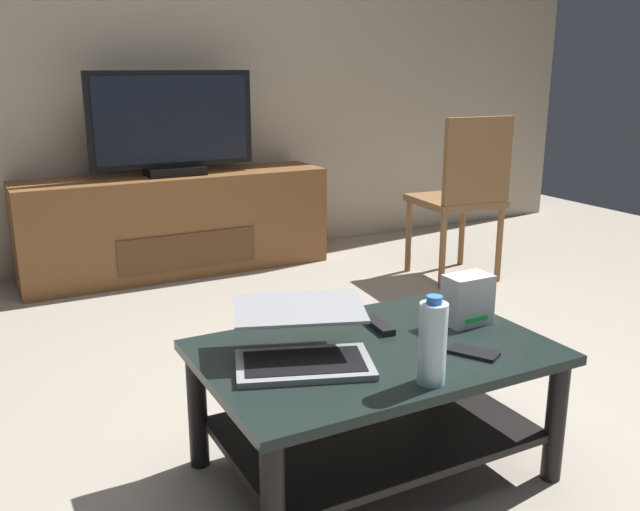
{
  "coord_description": "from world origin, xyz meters",
  "views": [
    {
      "loc": [
        -1.16,
        -1.82,
        1.22
      ],
      "look_at": [
        -0.05,
        0.27,
        0.56
      ],
      "focal_mm": 38.8,
      "sensor_mm": 36.0,
      "label": 1
    }
  ],
  "objects_px": {
    "television": "(172,126)",
    "laptop": "(302,341)",
    "water_bottle_near": "(432,342)",
    "tv_remote": "(378,325)",
    "router_box": "(467,299)",
    "media_cabinet": "(177,224)",
    "coffee_table": "(374,387)",
    "cell_phone": "(473,352)",
    "dining_chair": "(464,190)"
  },
  "relations": [
    {
      "from": "laptop",
      "to": "router_box",
      "type": "bearing_deg",
      "value": 1.56
    },
    {
      "from": "router_box",
      "to": "water_bottle_near",
      "type": "height_order",
      "value": "water_bottle_near"
    },
    {
      "from": "router_box",
      "to": "media_cabinet",
      "type": "bearing_deg",
      "value": 96.49
    },
    {
      "from": "coffee_table",
      "to": "dining_chair",
      "type": "relative_size",
      "value": 1.07
    },
    {
      "from": "cell_phone",
      "to": "tv_remote",
      "type": "height_order",
      "value": "tv_remote"
    },
    {
      "from": "laptop",
      "to": "dining_chair",
      "type": "bearing_deg",
      "value": 39.43
    },
    {
      "from": "laptop",
      "to": "tv_remote",
      "type": "distance_m",
      "value": 0.35
    },
    {
      "from": "router_box",
      "to": "tv_remote",
      "type": "relative_size",
      "value": 1.01
    },
    {
      "from": "media_cabinet",
      "to": "water_bottle_near",
      "type": "xyz_separation_m",
      "value": [
        -0.1,
        -2.65,
        0.23
      ]
    },
    {
      "from": "television",
      "to": "cell_phone",
      "type": "bearing_deg",
      "value": -87.19
    },
    {
      "from": "dining_chair",
      "to": "cell_phone",
      "type": "height_order",
      "value": "dining_chair"
    },
    {
      "from": "cell_phone",
      "to": "television",
      "type": "bearing_deg",
      "value": 62.83
    },
    {
      "from": "tv_remote",
      "to": "laptop",
      "type": "bearing_deg",
      "value": -153.93
    },
    {
      "from": "dining_chair",
      "to": "router_box",
      "type": "height_order",
      "value": "dining_chair"
    },
    {
      "from": "television",
      "to": "cell_phone",
      "type": "height_order",
      "value": "television"
    },
    {
      "from": "coffee_table",
      "to": "laptop",
      "type": "height_order",
      "value": "laptop"
    },
    {
      "from": "media_cabinet",
      "to": "cell_phone",
      "type": "distance_m",
      "value": 2.56
    },
    {
      "from": "dining_chair",
      "to": "water_bottle_near",
      "type": "distance_m",
      "value": 2.27
    },
    {
      "from": "media_cabinet",
      "to": "laptop",
      "type": "distance_m",
      "value": 2.39
    },
    {
      "from": "coffee_table",
      "to": "media_cabinet",
      "type": "relative_size",
      "value": 0.56
    },
    {
      "from": "router_box",
      "to": "tv_remote",
      "type": "xyz_separation_m",
      "value": [
        -0.27,
        0.1,
        -0.07
      ]
    },
    {
      "from": "media_cabinet",
      "to": "television",
      "type": "bearing_deg",
      "value": -90.0
    },
    {
      "from": "dining_chair",
      "to": "media_cabinet",
      "type": "bearing_deg",
      "value": 146.14
    },
    {
      "from": "laptop",
      "to": "tv_remote",
      "type": "relative_size",
      "value": 2.93
    },
    {
      "from": "media_cabinet",
      "to": "tv_remote",
      "type": "relative_size",
      "value": 11.37
    },
    {
      "from": "television",
      "to": "laptop",
      "type": "height_order",
      "value": "television"
    },
    {
      "from": "television",
      "to": "cell_phone",
      "type": "distance_m",
      "value": 2.58
    },
    {
      "from": "media_cabinet",
      "to": "television",
      "type": "relative_size",
      "value": 1.9
    },
    {
      "from": "media_cabinet",
      "to": "laptop",
      "type": "xyz_separation_m",
      "value": [
        -0.33,
        -2.36,
        0.17
      ]
    },
    {
      "from": "router_box",
      "to": "cell_phone",
      "type": "bearing_deg",
      "value": -124.61
    },
    {
      "from": "coffee_table",
      "to": "dining_chair",
      "type": "bearing_deg",
      "value": 43.87
    },
    {
      "from": "coffee_table",
      "to": "router_box",
      "type": "height_order",
      "value": "router_box"
    },
    {
      "from": "router_box",
      "to": "dining_chair",
      "type": "bearing_deg",
      "value": 51.2
    },
    {
      "from": "water_bottle_near",
      "to": "tv_remote",
      "type": "height_order",
      "value": "water_bottle_near"
    },
    {
      "from": "water_bottle_near",
      "to": "tv_remote",
      "type": "xyz_separation_m",
      "value": [
        0.09,
        0.4,
        -0.1
      ]
    },
    {
      "from": "laptop",
      "to": "television",
      "type": "bearing_deg",
      "value": 81.9
    },
    {
      "from": "cell_phone",
      "to": "dining_chair",
      "type": "bearing_deg",
      "value": 21.74
    },
    {
      "from": "router_box",
      "to": "water_bottle_near",
      "type": "relative_size",
      "value": 0.67
    },
    {
      "from": "laptop",
      "to": "router_box",
      "type": "distance_m",
      "value": 0.6
    },
    {
      "from": "media_cabinet",
      "to": "laptop",
      "type": "bearing_deg",
      "value": -98.02
    },
    {
      "from": "router_box",
      "to": "water_bottle_near",
      "type": "bearing_deg",
      "value": -140.52
    },
    {
      "from": "tv_remote",
      "to": "coffee_table",
      "type": "bearing_deg",
      "value": -118.95
    },
    {
      "from": "media_cabinet",
      "to": "water_bottle_near",
      "type": "bearing_deg",
      "value": -92.09
    },
    {
      "from": "coffee_table",
      "to": "media_cabinet",
      "type": "bearing_deg",
      "value": 87.53
    },
    {
      "from": "media_cabinet",
      "to": "water_bottle_near",
      "type": "relative_size",
      "value": 7.59
    },
    {
      "from": "coffee_table",
      "to": "tv_remote",
      "type": "distance_m",
      "value": 0.21
    },
    {
      "from": "tv_remote",
      "to": "router_box",
      "type": "bearing_deg",
      "value": -12.27
    },
    {
      "from": "water_bottle_near",
      "to": "tv_remote",
      "type": "bearing_deg",
      "value": 77.3
    },
    {
      "from": "coffee_table",
      "to": "laptop",
      "type": "xyz_separation_m",
      "value": [
        -0.23,
        0.02,
        0.19
      ]
    },
    {
      "from": "tv_remote",
      "to": "television",
      "type": "bearing_deg",
      "value": 96.84
    }
  ]
}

